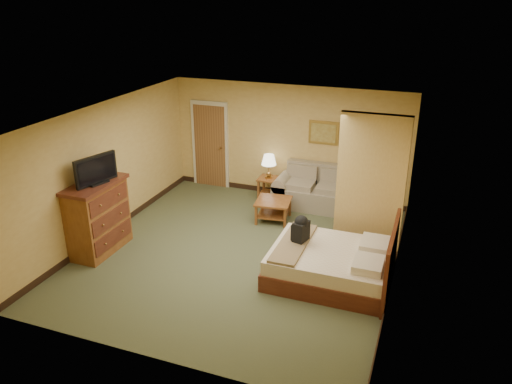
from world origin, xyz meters
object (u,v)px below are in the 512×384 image
at_px(loveseat, 316,194).
at_px(dresser, 98,217).
at_px(coffee_table, 273,206).
at_px(bed, 335,264).

bearing_deg(loveseat, dresser, -134.44).
distance_m(loveseat, coffee_table, 1.21).
relative_size(coffee_table, dresser, 0.58).
bearing_deg(dresser, coffee_table, 41.93).
xyz_separation_m(loveseat, coffee_table, (-0.67, -1.01, 0.02)).
relative_size(loveseat, bed, 0.93).
bearing_deg(dresser, bed, 6.60).
relative_size(coffee_table, bed, 0.39).
bearing_deg(bed, dresser, -173.40).
distance_m(coffee_table, bed, 2.50).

